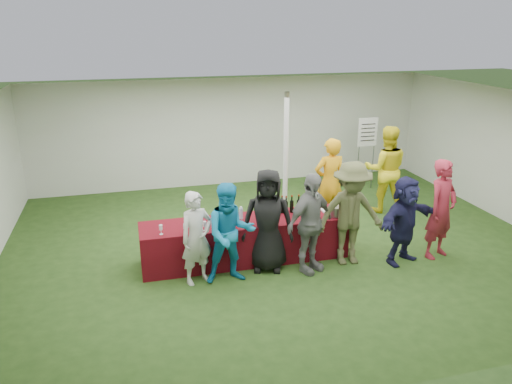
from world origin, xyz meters
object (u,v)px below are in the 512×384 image
object	(u,v)px
customer_6	(441,209)
customer_2	(268,221)
customer_1	(230,234)
customer_5	(404,220)
wine_list_sign	(367,138)
customer_4	(351,214)
serving_table	(245,240)
dump_bucket	(336,211)
customer_0	(197,238)
customer_3	(310,223)
staff_back	(386,169)
staff_pourer	(329,182)

from	to	relation	value
customer_6	customer_2	bearing A→B (deg)	151.83
customer_1	customer_5	size ratio (longest dim) A/B	1.07
wine_list_sign	customer_4	world-z (taller)	customer_4
serving_table	customer_1	bearing A→B (deg)	-120.41
dump_bucket	customer_0	distance (m)	2.54
customer_2	customer_6	distance (m)	3.09
wine_list_sign	customer_3	xyz separation A→B (m)	(-2.87, -3.73, -0.46)
wine_list_sign	staff_back	size ratio (longest dim) A/B	0.94
serving_table	customer_3	xyz separation A→B (m)	(0.95, -0.67, 0.48)
dump_bucket	customer_3	distance (m)	0.79
dump_bucket	staff_back	size ratio (longest dim) A/B	0.12
staff_pourer	staff_back	xyz separation A→B (m)	(1.49, 0.44, 0.04)
serving_table	customer_4	xyz separation A→B (m)	(1.71, -0.57, 0.54)
customer_1	customer_3	size ratio (longest dim) A/B	0.97
staff_back	customer_6	bearing A→B (deg)	105.12
customer_3	customer_6	bearing A→B (deg)	-28.67
customer_1	customer_6	distance (m)	3.77
dump_bucket	customer_1	xyz separation A→B (m)	(-1.99, -0.46, -0.01)
customer_5	customer_1	bearing A→B (deg)	156.09
staff_back	customer_5	size ratio (longest dim) A/B	1.22
staff_back	customer_3	bearing A→B (deg)	60.03
serving_table	customer_5	bearing A→B (deg)	-16.21
customer_3	customer_6	distance (m)	2.42
serving_table	customer_2	distance (m)	0.72
customer_1	dump_bucket	bearing A→B (deg)	14.00
customer_3	staff_back	bearing A→B (deg)	13.58
serving_table	customer_5	world-z (taller)	customer_5
customer_5	customer_6	xyz separation A→B (m)	(0.73, 0.04, 0.11)
dump_bucket	customer_3	bearing A→B (deg)	-145.38
dump_bucket	customer_1	bearing A→B (deg)	-167.05
customer_2	customer_6	bearing A→B (deg)	11.01
customer_2	customer_3	world-z (taller)	customer_2
staff_back	customer_2	bearing A→B (deg)	50.64
customer_2	customer_4	size ratio (longest dim) A/B	0.96
staff_pourer	customer_2	bearing A→B (deg)	38.61
staff_back	customer_5	distance (m)	2.51
staff_pourer	customer_5	size ratio (longest dim) A/B	1.18
customer_1	staff_pourer	bearing A→B (deg)	37.62
staff_back	customer_2	xyz separation A→B (m)	(-3.24, -1.99, -0.08)
customer_1	customer_5	bearing A→B (deg)	-0.59
dump_bucket	customer_1	distance (m)	2.05
staff_back	customer_5	bearing A→B (deg)	88.14
customer_2	wine_list_sign	bearing A→B (deg)	61.39
customer_0	customer_2	world-z (taller)	customer_2
customer_0	customer_3	bearing A→B (deg)	-26.05
dump_bucket	staff_pourer	xyz separation A→B (m)	(0.44, 1.35, 0.08)
customer_1	customer_0	bearing A→B (deg)	169.20
dump_bucket	customer_4	xyz separation A→B (m)	(0.12, -0.35, 0.08)
dump_bucket	wine_list_sign	size ratio (longest dim) A/B	0.13
customer_2	customer_5	distance (m)	2.37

